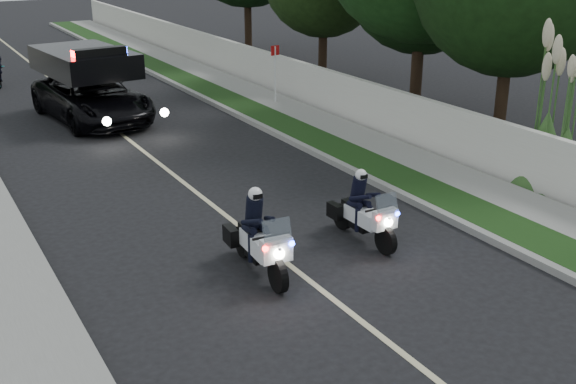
{
  "coord_description": "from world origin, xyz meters",
  "views": [
    {
      "loc": [
        -5.95,
        -10.32,
        5.92
      ],
      "look_at": [
        0.62,
        1.22,
        1.0
      ],
      "focal_mm": 43.8,
      "sensor_mm": 36.0,
      "label": 1
    }
  ],
  "objects": [
    {
      "name": "police_suv",
      "position": [
        -0.28,
        12.78,
        0.0
      ],
      "size": [
        3.18,
        5.85,
        2.72
      ],
      "primitive_type": "imported",
      "rotation": [
        0.0,
        0.0,
        0.11
      ],
      "color": "black",
      "rests_on": "ground"
    },
    {
      "name": "sidewalk_right",
      "position": [
        6.1,
        10.0,
        0.08
      ],
      "size": [
        1.4,
        60.0,
        0.16
      ],
      "primitive_type": "cube",
      "color": "gray",
      "rests_on": "ground"
    },
    {
      "name": "tree_right_a",
      "position": [
        9.47,
        4.14,
        0.0
      ],
      "size": [
        7.16,
        7.16,
        9.37
      ],
      "primitive_type": null,
      "rotation": [
        0.0,
        0.0,
        0.34
      ],
      "color": "black",
      "rests_on": "ground"
    },
    {
      "name": "sign_post",
      "position": [
        6.0,
        11.6,
        0.0
      ],
      "size": [
        0.39,
        0.39,
        2.24
      ],
      "primitive_type": null,
      "rotation": [
        0.0,
        0.0,
        0.11
      ],
      "color": "red",
      "rests_on": "ground"
    },
    {
      "name": "property_wall",
      "position": [
        7.1,
        10.0,
        0.75
      ],
      "size": [
        0.22,
        60.0,
        1.5
      ],
      "primitive_type": "cube",
      "color": "beige",
      "rests_on": "ground"
    },
    {
      "name": "police_moto_right",
      "position": [
        1.87,
        0.34,
        0.0
      ],
      "size": [
        0.66,
        1.78,
        1.51
      ],
      "primitive_type": null,
      "rotation": [
        0.0,
        0.0,
        0.02
      ],
      "color": "white",
      "rests_on": "ground"
    },
    {
      "name": "tree_right_b",
      "position": [
        9.52,
        8.1,
        0.0
      ],
      "size": [
        6.95,
        6.95,
        11.28
      ],
      "primitive_type": null,
      "rotation": [
        0.0,
        0.0,
        -0.03
      ],
      "color": "#1A4416",
      "rests_on": "ground"
    },
    {
      "name": "grass_verge",
      "position": [
        4.8,
        10.0,
        0.08
      ],
      "size": [
        1.2,
        60.0,
        0.16
      ],
      "primitive_type": "cube",
      "color": "#193814",
      "rests_on": "ground"
    },
    {
      "name": "lane_marking",
      "position": [
        0.0,
        10.0,
        0.0
      ],
      "size": [
        0.12,
        50.0,
        0.01
      ],
      "primitive_type": "cube",
      "color": "#BFB78C",
      "rests_on": "ground"
    },
    {
      "name": "police_moto_left",
      "position": [
        -0.63,
        0.1,
        0.0
      ],
      "size": [
        0.8,
        1.97,
        1.64
      ],
      "primitive_type": null,
      "rotation": [
        0.0,
        0.0,
        -0.07
      ],
      "color": "white",
      "rests_on": "ground"
    },
    {
      "name": "curb_right",
      "position": [
        4.1,
        10.0,
        0.07
      ],
      "size": [
        0.2,
        60.0,
        0.15
      ],
      "primitive_type": "cube",
      "color": "gray",
      "rests_on": "ground"
    },
    {
      "name": "pampas_far",
      "position": [
        7.6,
        0.23,
        0.0
      ],
      "size": [
        1.52,
        1.52,
        3.72
      ],
      "primitive_type": null,
      "rotation": [
        0.0,
        0.0,
        -0.19
      ],
      "color": "beige",
      "rests_on": "ground"
    },
    {
      "name": "pampas_mid",
      "position": [
        7.6,
        0.85,
        0.0
      ],
      "size": [
        1.72,
        1.72,
        4.28
      ],
      "primitive_type": null,
      "rotation": [
        0.0,
        0.0,
        -0.16
      ],
      "color": "beige",
      "rests_on": "ground"
    },
    {
      "name": "tree_right_c",
      "position": [
        10.13,
        8.76,
        0.0
      ],
      "size": [
        7.19,
        7.19,
        9.02
      ],
      "primitive_type": null,
      "rotation": [
        0.0,
        0.0,
        -0.44
      ],
      "color": "black",
      "rests_on": "ground"
    },
    {
      "name": "ground",
      "position": [
        0.0,
        0.0,
        0.0
      ],
      "size": [
        120.0,
        120.0,
        0.0
      ],
      "primitive_type": "plane",
      "color": "black",
      "rests_on": "ground"
    },
    {
      "name": "tree_right_d",
      "position": [
        9.92,
        14.63,
        0.0
      ],
      "size": [
        5.68,
        5.68,
        8.43
      ],
      "primitive_type": null,
      "rotation": [
        0.0,
        0.0,
        -0.13
      ],
      "color": "#1E3913",
      "rests_on": "ground"
    },
    {
      "name": "tree_right_e",
      "position": [
        10.16,
        22.05,
        0.0
      ],
      "size": [
        7.04,
        7.04,
        11.0
      ],
      "primitive_type": null,
      "rotation": [
        0.0,
        0.0,
        0.07
      ],
      "color": "black",
      "rests_on": "ground"
    }
  ]
}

